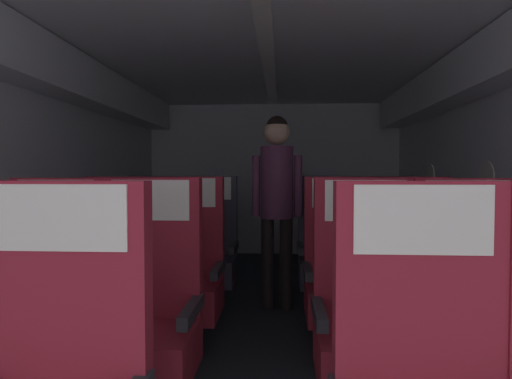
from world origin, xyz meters
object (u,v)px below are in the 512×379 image
at_px(seat_c_left_window, 116,274).
at_px(flight_attendant, 277,190).
at_px(seat_b_left_aisle, 146,318).
at_px(seat_d_right_aisle, 387,254).
at_px(seat_b_right_aisle, 473,324).
at_px(seat_d_right_window, 327,254).
at_px(seat_c_right_window, 342,278).
at_px(seat_c_left_aisle, 185,276).
at_px(seat_d_left_aisle, 208,252).
at_px(seat_b_right_window, 368,321).
at_px(seat_b_left_window, 49,315).
at_px(seat_c_right_aisle, 416,278).
at_px(seat_d_left_window, 152,252).

distance_m(seat_c_left_window, flight_attendant, 1.49).
distance_m(seat_b_left_aisle, flight_attendant, 1.92).
height_order(seat_d_right_aisle, flight_attendant, flight_attendant).
distance_m(seat_b_right_aisle, seat_d_right_window, 1.82).
height_order(seat_c_right_window, seat_d_right_window, same).
relative_size(seat_b_right_aisle, flight_attendant, 0.69).
height_order(seat_c_left_aisle, seat_d_left_aisle, same).
distance_m(seat_b_right_window, seat_d_right_aisle, 1.81).
xyz_separation_m(seat_b_left_aisle, flight_attendant, (0.61, 1.73, 0.55)).
relative_size(seat_b_left_window, seat_b_left_aisle, 1.00).
distance_m(seat_d_right_aisle, flight_attendant, 1.09).
relative_size(seat_d_left_aisle, flight_attendant, 0.69).
bearing_deg(seat_d_right_window, seat_c_right_aisle, -60.56).
bearing_deg(seat_b_left_window, flight_attendant, 57.48).
xyz_separation_m(seat_b_right_aisle, seat_d_left_window, (-2.02, 1.74, 0.00)).
relative_size(seat_b_left_window, seat_d_right_aisle, 1.00).
height_order(seat_c_right_aisle, seat_d_right_window, same).
xyz_separation_m(seat_b_left_window, seat_c_right_window, (1.54, 0.87, 0.00)).
distance_m(seat_c_right_window, seat_d_left_aisle, 1.37).
bearing_deg(seat_d_left_aisle, seat_d_right_aisle, -0.14).
height_order(seat_b_right_window, flight_attendant, flight_attendant).
bearing_deg(flight_attendant, seat_d_left_window, -19.49).
distance_m(seat_b_left_window, seat_d_left_aisle, 1.82).
bearing_deg(seat_c_right_window, seat_d_right_aisle, 60.45).
bearing_deg(seat_d_left_window, seat_c_left_window, -89.86).
height_order(seat_c_right_aisle, seat_d_left_window, same).
bearing_deg(seat_b_left_aisle, seat_d_left_window, 105.73).
xyz_separation_m(seat_c_right_window, seat_d_left_aisle, (-1.05, 0.88, 0.00)).
xyz_separation_m(seat_c_right_window, seat_d_right_aisle, (0.50, 0.88, 0.00)).
distance_m(seat_b_left_window, seat_d_right_window, 2.32).
bearing_deg(seat_b_left_window, seat_b_right_aisle, -0.32).
bearing_deg(seat_b_left_window, seat_c_right_window, 29.40).
distance_m(seat_b_right_aisle, seat_c_left_window, 2.20).
height_order(seat_c_left_aisle, seat_c_right_aisle, same).
xyz_separation_m(seat_b_right_aisle, flight_attendant, (-0.92, 1.73, 0.55)).
height_order(seat_c_right_window, seat_d_left_window, same).
height_order(seat_d_left_aisle, seat_d_right_aisle, same).
bearing_deg(seat_b_left_window, seat_c_left_aisle, 60.67).
relative_size(seat_b_left_aisle, seat_c_right_window, 1.00).
distance_m(seat_c_left_aisle, seat_d_left_aisle, 0.88).
bearing_deg(seat_c_right_aisle, seat_b_right_window, -119.07).
relative_size(seat_d_right_aisle, seat_d_right_window, 1.00).
relative_size(seat_b_left_window, seat_b_right_window, 1.00).
distance_m(seat_c_right_window, seat_d_left_window, 1.76).
xyz_separation_m(seat_b_left_window, seat_d_left_window, (-0.00, 1.72, 0.00)).
distance_m(seat_b_right_aisle, seat_d_left_window, 2.66).
xyz_separation_m(seat_b_right_aisle, seat_c_left_window, (-2.02, 0.88, 0.00)).
height_order(seat_c_left_window, flight_attendant, flight_attendant).
bearing_deg(seat_b_right_aisle, flight_attendant, 118.09).
bearing_deg(seat_c_left_window, seat_d_left_window, 90.14).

